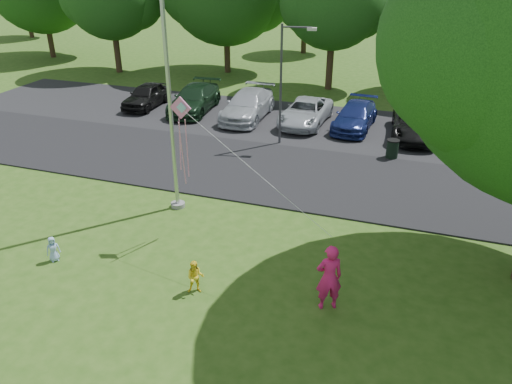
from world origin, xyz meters
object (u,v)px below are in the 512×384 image
(trash_can, at_px, (392,149))
(kite, at_px, (184,123))
(street_lamp, at_px, (286,75))
(woman, at_px, (329,277))
(flagpole, at_px, (169,94))
(child_blue, at_px, (53,249))
(child_yellow, at_px, (195,277))

(trash_can, distance_m, kite, 10.95)
(street_lamp, relative_size, woman, 2.91)
(woman, xyz_separation_m, kite, (-4.91, 2.09, 2.91))
(flagpole, height_order, child_blue, flagpole)
(woman, distance_m, kite, 6.08)
(flagpole, bearing_deg, kite, -51.83)
(street_lamp, distance_m, kite, 9.00)
(trash_can, relative_size, child_yellow, 0.90)
(street_lamp, distance_m, trash_can, 5.75)
(street_lamp, height_order, trash_can, street_lamp)
(trash_can, distance_m, child_yellow, 12.14)
(child_yellow, bearing_deg, trash_can, 49.12)
(child_blue, relative_size, kite, 0.15)
(trash_can, relative_size, woman, 0.47)
(street_lamp, bearing_deg, trash_can, -12.41)
(trash_can, bearing_deg, child_blue, -127.91)
(flagpole, distance_m, woman, 7.95)
(trash_can, height_order, woman, woman)
(flagpole, height_order, kite, flagpole)
(woman, distance_m, child_blue, 8.21)
(trash_can, xyz_separation_m, child_yellow, (-4.20, -11.39, 0.05))
(street_lamp, height_order, child_yellow, street_lamp)
(child_yellow, distance_m, child_blue, 4.66)
(flagpole, xyz_separation_m, street_lamp, (1.92, 7.29, -0.87))
(flagpole, distance_m, kite, 2.15)
(street_lamp, xyz_separation_m, child_yellow, (0.79, -11.58, -2.81))
(child_yellow, distance_m, kite, 4.48)
(trash_can, xyz_separation_m, kite, (-5.60, -8.77, 3.41))
(street_lamp, distance_m, child_yellow, 11.94)
(flagpole, bearing_deg, street_lamp, 75.25)
(kite, bearing_deg, child_yellow, -62.51)
(child_yellow, xyz_separation_m, child_blue, (-4.66, 0.01, -0.09))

